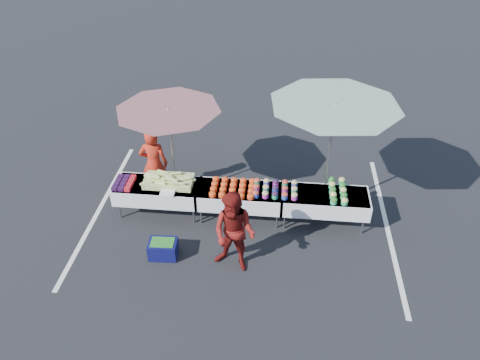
# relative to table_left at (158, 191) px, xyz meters

# --- Properties ---
(ground) EXTENTS (80.00, 80.00, 0.00)m
(ground) POSITION_rel_table_left_xyz_m (1.80, 0.00, -0.58)
(ground) COLOR black
(stripe_left) EXTENTS (0.10, 5.00, 0.00)m
(stripe_left) POSITION_rel_table_left_xyz_m (-1.40, 0.00, -0.58)
(stripe_left) COLOR silver
(stripe_left) RESTS_ON ground
(stripe_right) EXTENTS (0.10, 5.00, 0.00)m
(stripe_right) POSITION_rel_table_left_xyz_m (5.00, 0.00, -0.58)
(stripe_right) COLOR silver
(stripe_right) RESTS_ON ground
(table_left) EXTENTS (1.86, 0.81, 0.75)m
(table_left) POSITION_rel_table_left_xyz_m (0.00, 0.00, 0.00)
(table_left) COLOR white
(table_left) RESTS_ON ground
(table_center) EXTENTS (1.86, 0.81, 0.75)m
(table_center) POSITION_rel_table_left_xyz_m (1.80, 0.00, 0.00)
(table_center) COLOR white
(table_center) RESTS_ON ground
(table_right) EXTENTS (1.86, 0.81, 0.75)m
(table_right) POSITION_rel_table_left_xyz_m (3.60, 0.00, 0.00)
(table_right) COLOR white
(table_right) RESTS_ON ground
(berry_punnets) EXTENTS (0.40, 0.54, 0.08)m
(berry_punnets) POSITION_rel_table_left_xyz_m (-0.71, -0.06, 0.21)
(berry_punnets) COLOR black
(berry_punnets) RESTS_ON table_left
(corn_pile) EXTENTS (1.16, 0.57, 0.26)m
(corn_pile) POSITION_rel_table_left_xyz_m (0.25, 0.05, 0.26)
(corn_pile) COLOR #B0D36C
(corn_pile) RESTS_ON table_left
(plastic_bags) EXTENTS (0.30, 0.25, 0.05)m
(plastic_bags) POSITION_rel_table_left_xyz_m (0.30, -0.30, 0.19)
(plastic_bags) COLOR white
(plastic_bags) RESTS_ON table_left
(carrot_bowls) EXTENTS (0.95, 0.69, 0.11)m
(carrot_bowls) POSITION_rel_table_left_xyz_m (1.65, -0.01, 0.22)
(carrot_bowls) COLOR red
(carrot_bowls) RESTS_ON table_center
(potato_cups) EXTENTS (0.94, 0.58, 0.16)m
(potato_cups) POSITION_rel_table_left_xyz_m (2.55, 0.00, 0.25)
(potato_cups) COLOR #274AB6
(potato_cups) RESTS_ON table_right
(bean_baskets) EXTENTS (0.36, 0.86, 0.15)m
(bean_baskets) POSITION_rel_table_left_xyz_m (3.86, 0.08, 0.24)
(bean_baskets) COLOR #269861
(bean_baskets) RESTS_ON table_right
(vendor) EXTENTS (0.66, 0.46, 1.73)m
(vendor) POSITION_rel_table_left_xyz_m (-0.21, 0.62, 0.28)
(vendor) COLOR #B52414
(vendor) RESTS_ON ground
(customer) EXTENTS (1.01, 0.89, 1.74)m
(customer) POSITION_rel_table_left_xyz_m (1.84, -1.50, 0.29)
(customer) COLOR maroon
(customer) RESTS_ON ground
(umbrella_left) EXTENTS (2.27, 2.27, 2.29)m
(umbrella_left) POSITION_rel_table_left_xyz_m (0.24, 0.60, 1.49)
(umbrella_left) COLOR black
(umbrella_left) RESTS_ON ground
(umbrella_right) EXTENTS (3.25, 3.25, 2.68)m
(umbrella_right) POSITION_rel_table_left_xyz_m (3.61, 0.40, 1.84)
(umbrella_right) COLOR black
(umbrella_right) RESTS_ON ground
(storage_bin) EXTENTS (0.57, 0.43, 0.36)m
(storage_bin) POSITION_rel_table_left_xyz_m (0.40, -1.35, -0.40)
(storage_bin) COLOR #0D0E45
(storage_bin) RESTS_ON ground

